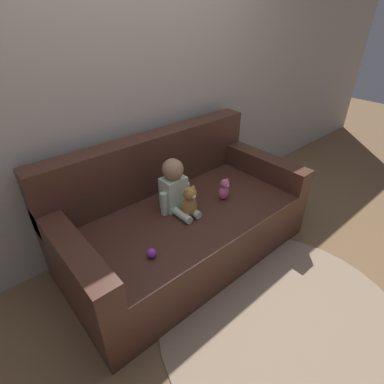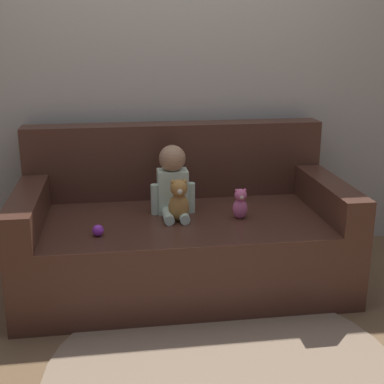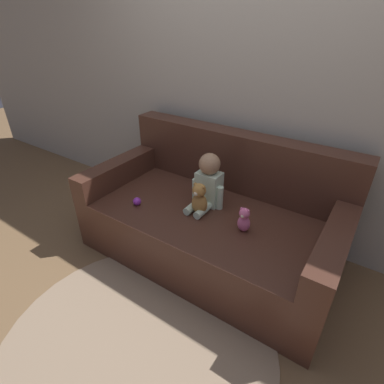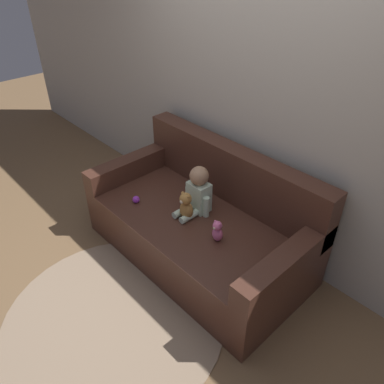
% 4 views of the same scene
% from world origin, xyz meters
% --- Properties ---
extents(ground_plane, '(12.00, 12.00, 0.00)m').
position_xyz_m(ground_plane, '(0.00, 0.00, 0.00)').
color(ground_plane, brown).
extents(wall_back, '(8.00, 0.05, 2.60)m').
position_xyz_m(wall_back, '(0.00, 0.58, 1.30)').
color(wall_back, '#ADA89E').
rests_on(wall_back, ground_plane).
extents(couch, '(1.91, 0.99, 0.93)m').
position_xyz_m(couch, '(0.00, 0.06, 0.31)').
color(couch, '#47281E').
rests_on(couch, ground_plane).
extents(person_baby, '(0.27, 0.32, 0.41)m').
position_xyz_m(person_baby, '(-0.05, 0.05, 0.63)').
color(person_baby, silver).
rests_on(person_baby, couch).
extents(teddy_bear_brown, '(0.12, 0.11, 0.25)m').
position_xyz_m(teddy_bear_brown, '(-0.03, -0.09, 0.57)').
color(teddy_bear_brown, '#AD7A3D').
rests_on(teddy_bear_brown, couch).
extents(plush_toy_side, '(0.09, 0.08, 0.18)m').
position_xyz_m(plush_toy_side, '(0.32, -0.10, 0.53)').
color(plush_toy_side, '#DB6699').
rests_on(plush_toy_side, couch).
extents(toy_ball, '(0.06, 0.06, 0.06)m').
position_xyz_m(toy_ball, '(-0.49, -0.26, 0.48)').
color(toy_ball, purple).
rests_on(toy_ball, couch).
extents(floor_rug, '(1.65, 1.65, 0.01)m').
position_xyz_m(floor_rug, '(0.07, -0.91, 0.01)').
color(floor_rug, gray).
rests_on(floor_rug, ground_plane).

